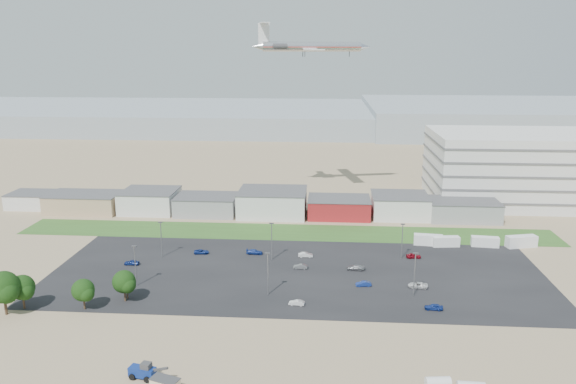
# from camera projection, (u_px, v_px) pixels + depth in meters

# --- Properties ---
(ground) EXTENTS (700.00, 700.00, 0.00)m
(ground) POSITION_uv_depth(u_px,v_px,m) (268.00, 308.00, 118.23)
(ground) COLOR #96805F
(ground) RESTS_ON ground
(parking_lot) EXTENTS (120.00, 50.00, 0.01)m
(parking_lot) POSITION_uv_depth(u_px,v_px,m) (297.00, 273.00, 137.24)
(parking_lot) COLOR black
(parking_lot) RESTS_ON ground
(grass_strip) EXTENTS (160.00, 16.00, 0.02)m
(grass_strip) POSITION_uv_depth(u_px,v_px,m) (286.00, 232.00, 168.58)
(grass_strip) COLOR #325720
(grass_strip) RESTS_ON ground
(hills_backdrop) EXTENTS (700.00, 200.00, 9.00)m
(hills_backdrop) POSITION_uv_depth(u_px,v_px,m) (366.00, 120.00, 419.38)
(hills_backdrop) COLOR gray
(hills_backdrop) RESTS_ON ground
(building_row) EXTENTS (170.00, 20.00, 8.00)m
(building_row) POSITION_uv_depth(u_px,v_px,m) (240.00, 202.00, 187.24)
(building_row) COLOR silver
(building_row) RESTS_ON ground
(parking_garage) EXTENTS (80.00, 40.00, 25.00)m
(parking_garage) POSITION_uv_depth(u_px,v_px,m) (545.00, 168.00, 200.87)
(parking_garage) COLOR silver
(parking_garage) RESTS_ON ground
(telehandler) EXTENTS (7.39, 3.81, 2.94)m
(telehandler) POSITION_uv_depth(u_px,v_px,m) (142.00, 370.00, 92.18)
(telehandler) COLOR navy
(telehandler) RESTS_ON ground
(storage_tank_nw) EXTENTS (4.14, 2.41, 2.36)m
(storage_tank_nw) POSITION_uv_depth(u_px,v_px,m) (438.00, 383.00, 89.13)
(storage_tank_nw) COLOR silver
(storage_tank_nw) RESTS_ON ground
(box_trailer_a) EXTENTS (8.11, 3.40, 2.95)m
(box_trailer_a) POSITION_uv_depth(u_px,v_px,m) (428.00, 240.00, 156.90)
(box_trailer_a) COLOR silver
(box_trailer_a) RESTS_ON ground
(box_trailer_b) EXTENTS (7.66, 3.19, 2.79)m
(box_trailer_b) POSITION_uv_depth(u_px,v_px,m) (446.00, 241.00, 155.81)
(box_trailer_b) COLOR silver
(box_trailer_b) RESTS_ON ground
(box_trailer_c) EXTENTS (7.61, 3.06, 2.78)m
(box_trailer_c) POSITION_uv_depth(u_px,v_px,m) (485.00, 242.00, 155.64)
(box_trailer_c) COLOR silver
(box_trailer_c) RESTS_ON ground
(box_trailer_d) EXTENTS (8.88, 4.63, 3.18)m
(box_trailer_d) POSITION_uv_depth(u_px,v_px,m) (521.00, 241.00, 155.20)
(box_trailer_d) COLOR silver
(box_trailer_d) RESTS_ON ground
(tree_far_left) EXTENTS (7.03, 7.03, 10.55)m
(tree_far_left) POSITION_uv_depth(u_px,v_px,m) (4.00, 291.00, 113.96)
(tree_far_left) COLOR black
(tree_far_left) RESTS_ON ground
(tree_left) EXTENTS (5.60, 5.60, 8.41)m
(tree_left) POSITION_uv_depth(u_px,v_px,m) (22.00, 290.00, 116.86)
(tree_left) COLOR black
(tree_left) RESTS_ON ground
(tree_mid) EXTENTS (5.03, 5.03, 7.55)m
(tree_mid) POSITION_uv_depth(u_px,v_px,m) (83.00, 292.00, 116.69)
(tree_mid) COLOR black
(tree_mid) RESTS_ON ground
(tree_right) EXTENTS (5.30, 5.30, 7.95)m
(tree_right) POSITION_uv_depth(u_px,v_px,m) (124.00, 284.00, 120.45)
(tree_right) COLOR black
(tree_right) RESTS_ON ground
(tree_near) EXTENTS (4.38, 4.38, 6.57)m
(tree_near) POSITION_uv_depth(u_px,v_px,m) (127.00, 284.00, 121.99)
(tree_near) COLOR black
(tree_near) RESTS_ON ground
(lightpole_front_l) EXTENTS (1.14, 0.48, 9.70)m
(lightpole_front_l) POSITION_uv_depth(u_px,v_px,m) (135.00, 266.00, 128.38)
(lightpole_front_l) COLOR slate
(lightpole_front_l) RESTS_ON ground
(lightpole_front_m) EXTENTS (1.15, 0.48, 9.81)m
(lightpole_front_m) POSITION_uv_depth(u_px,v_px,m) (268.00, 274.00, 123.63)
(lightpole_front_m) COLOR slate
(lightpole_front_m) RESTS_ON ground
(lightpole_front_r) EXTENTS (1.18, 0.49, 10.00)m
(lightpole_front_r) POSITION_uv_depth(u_px,v_px,m) (414.00, 274.00, 123.09)
(lightpole_front_r) COLOR slate
(lightpole_front_r) RESTS_ON ground
(lightpole_back_l) EXTENTS (1.12, 0.47, 9.56)m
(lightpole_back_l) POSITION_uv_depth(u_px,v_px,m) (161.00, 239.00, 147.00)
(lightpole_back_l) COLOR slate
(lightpole_back_l) RESTS_ON ground
(lightpole_back_m) EXTENTS (1.17, 0.49, 9.98)m
(lightpole_back_m) POSITION_uv_depth(u_px,v_px,m) (272.00, 241.00, 144.76)
(lightpole_back_m) COLOR slate
(lightpole_back_m) RESTS_ON ground
(lightpole_back_r) EXTENTS (1.12, 0.47, 9.51)m
(lightpole_back_r) POSITION_uv_depth(u_px,v_px,m) (402.00, 241.00, 145.57)
(lightpole_back_r) COLOR slate
(lightpole_back_r) RESTS_ON ground
(airliner) EXTENTS (48.08, 38.03, 12.57)m
(airliner) POSITION_uv_depth(u_px,v_px,m) (312.00, 47.00, 196.02)
(airliner) COLOR silver
(parked_car_0) EXTENTS (4.69, 2.63, 1.24)m
(parked_car_0) POSITION_uv_depth(u_px,v_px,m) (418.00, 285.00, 128.29)
(parked_car_0) COLOR silver
(parked_car_0) RESTS_ON ground
(parked_car_1) EXTENTS (3.71, 1.71, 1.18)m
(parked_car_1) POSITION_uv_depth(u_px,v_px,m) (363.00, 284.00, 129.10)
(parked_car_1) COLOR navy
(parked_car_1) RESTS_ON ground
(parked_car_2) EXTENTS (3.87, 1.79, 1.28)m
(parked_car_2) POSITION_uv_depth(u_px,v_px,m) (434.00, 307.00, 117.17)
(parked_car_2) COLOR navy
(parked_car_2) RESTS_ON ground
(parked_car_5) EXTENTS (3.82, 1.63, 1.29)m
(parked_car_5) POSITION_uv_depth(u_px,v_px,m) (132.00, 262.00, 142.19)
(parked_car_5) COLOR navy
(parked_car_5) RESTS_ON ground
(parked_car_6) EXTENTS (4.44, 1.94, 1.27)m
(parked_car_6) POSITION_uv_depth(u_px,v_px,m) (254.00, 252.00, 149.86)
(parked_car_6) COLOR navy
(parked_car_6) RESTS_ON ground
(parked_car_7) EXTENTS (3.62, 1.42, 1.17)m
(parked_car_7) POSITION_uv_depth(u_px,v_px,m) (300.00, 266.00, 139.65)
(parked_car_7) COLOR #595B5E
(parked_car_7) RESTS_ON ground
(parked_car_8) EXTENTS (3.97, 1.86, 1.31)m
(parked_car_8) POSITION_uv_depth(u_px,v_px,m) (414.00, 256.00, 146.87)
(parked_car_8) COLOR maroon
(parked_car_8) RESTS_ON ground
(parked_car_9) EXTENTS (4.19, 2.27, 1.11)m
(parked_car_9) POSITION_uv_depth(u_px,v_px,m) (202.00, 252.00, 150.17)
(parked_car_9) COLOR navy
(parked_car_9) RESTS_ON ground
(parked_car_11) EXTENTS (3.89, 1.50, 1.26)m
(parked_car_11) POSITION_uv_depth(u_px,v_px,m) (306.00, 255.00, 147.63)
(parked_car_11) COLOR silver
(parked_car_11) RESTS_ON ground
(parked_car_12) EXTENTS (4.54, 2.04, 1.29)m
(parked_car_12) POSITION_uv_depth(u_px,v_px,m) (355.00, 268.00, 138.73)
(parked_car_12) COLOR #A5A5AA
(parked_car_12) RESTS_ON ground
(parked_car_13) EXTENTS (3.45, 1.46, 1.11)m
(parked_car_13) POSITION_uv_depth(u_px,v_px,m) (297.00, 303.00, 119.35)
(parked_car_13) COLOR silver
(parked_car_13) RESTS_ON ground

